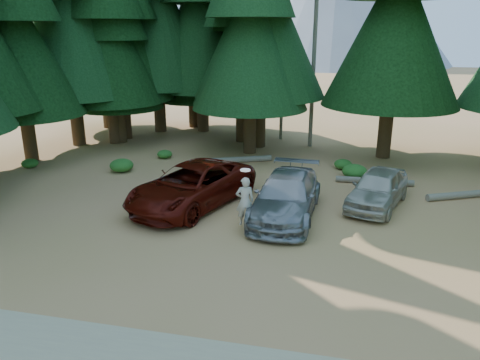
{
  "coord_description": "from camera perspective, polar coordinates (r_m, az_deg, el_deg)",
  "views": [
    {
      "loc": [
        2.71,
        -13.54,
        6.92
      ],
      "look_at": [
        -1.07,
        3.34,
        1.25
      ],
      "focal_mm": 35.0,
      "sensor_mm": 36.0,
      "label": 1
    }
  ],
  "objects": [
    {
      "name": "frisbee_player",
      "position": [
        16.57,
        0.6,
        -2.57
      ],
      "size": [
        0.76,
        0.62,
        2.05
      ],
      "rotation": [
        0.0,
        0.0,
        3.47
      ],
      "color": "beige",
      "rests_on": "ground"
    },
    {
      "name": "forest_belt_north",
      "position": [
        29.5,
        7.02,
        4.44
      ],
      "size": [
        36.0,
        7.0,
        22.0
      ],
      "primitive_type": null,
      "color": "black",
      "rests_on": "ground"
    },
    {
      "name": "snag_back",
      "position": [
        29.86,
        5.24,
        14.39
      ],
      "size": [
        0.2,
        0.2,
        10.0
      ],
      "primitive_type": "cylinder",
      "color": "#665C52",
      "rests_on": "ground"
    },
    {
      "name": "silver_minivan_center",
      "position": [
        17.86,
        5.66,
        -1.98
      ],
      "size": [
        2.46,
        5.62,
        1.61
      ],
      "primitive_type": "imported",
      "rotation": [
        0.0,
        0.0,
        -0.04
      ],
      "color": "gray",
      "rests_on": "ground"
    },
    {
      "name": "red_pickup",
      "position": [
        18.92,
        -5.86,
        -0.67
      ],
      "size": [
        4.68,
        6.7,
        1.7
      ],
      "primitive_type": "imported",
      "rotation": [
        0.0,
        0.0,
        -0.34
      ],
      "color": "#550E07",
      "rests_on": "ground"
    },
    {
      "name": "shrub_center_left",
      "position": [
        22.57,
        -1.96,
        1.26
      ],
      "size": [
        1.34,
        1.34,
        0.74
      ],
      "primitive_type": "ellipsoid",
      "color": "#1E5C1B",
      "rests_on": "ground"
    },
    {
      "name": "shrub_center_right",
      "position": [
        24.47,
        12.45,
        1.89
      ],
      "size": [
        0.9,
        0.9,
        0.5
      ],
      "primitive_type": "ellipsoid",
      "color": "#1E5C1B",
      "rests_on": "ground"
    },
    {
      "name": "log_left",
      "position": [
        25.0,
        -1.11,
        2.45
      ],
      "size": [
        4.18,
        2.04,
        0.32
      ],
      "primitive_type": "cylinder",
      "rotation": [
        0.0,
        1.57,
        0.41
      ],
      "color": "#665C52",
      "rests_on": "ground"
    },
    {
      "name": "log_right",
      "position": [
        22.39,
        26.88,
        -1.49
      ],
      "size": [
        4.4,
        2.31,
        0.3
      ],
      "primitive_type": "cylinder",
      "rotation": [
        0.0,
        1.57,
        0.45
      ],
      "color": "#665C52",
      "rests_on": "ground"
    },
    {
      "name": "shrub_edge_west",
      "position": [
        26.45,
        -24.24,
        1.87
      ],
      "size": [
        0.85,
        0.85,
        0.47
      ],
      "primitive_type": "ellipsoid",
      "color": "#1E5C1B",
      "rests_on": "ground"
    },
    {
      "name": "shrub_left",
      "position": [
        26.24,
        -9.17,
        3.13
      ],
      "size": [
        0.82,
        0.82,
        0.45
      ],
      "primitive_type": "ellipsoid",
      "color": "#1E5C1B",
      "rests_on": "ground"
    },
    {
      "name": "shrub_far_right",
      "position": [
        23.11,
        13.8,
        1.04
      ],
      "size": [
        1.19,
        1.19,
        0.66
      ],
      "primitive_type": "ellipsoid",
      "color": "#1E5C1B",
      "rests_on": "ground"
    },
    {
      "name": "snag_front",
      "position": [
        28.12,
        9.08,
        16.06
      ],
      "size": [
        0.24,
        0.24,
        12.0
      ],
      "primitive_type": "cylinder",
      "color": "#665C52",
      "rests_on": "ground"
    },
    {
      "name": "silver_minivan_right",
      "position": [
        19.61,
        16.46,
        -0.96
      ],
      "size": [
        3.01,
        4.73,
        1.5
      ],
      "primitive_type": "imported",
      "rotation": [
        0.0,
        0.0,
        -0.3
      ],
      "color": "beige",
      "rests_on": "ground"
    },
    {
      "name": "shrub_far_left",
      "position": [
        24.19,
        -14.24,
        1.75
      ],
      "size": [
        1.17,
        1.17,
        0.64
      ],
      "primitive_type": "ellipsoid",
      "color": "#1E5C1B",
      "rests_on": "ground"
    },
    {
      "name": "log_mid",
      "position": [
        22.48,
        16.05,
        -0.12
      ],
      "size": [
        3.51,
        0.34,
        0.29
      ],
      "primitive_type": "cylinder",
      "rotation": [
        0.0,
        1.57,
        0.02
      ],
      "color": "#665C52",
      "rests_on": "ground"
    },
    {
      "name": "shrub_right",
      "position": [
        21.27,
        6.82,
        -0.06
      ],
      "size": [
        1.17,
        1.17,
        0.64
      ],
      "primitive_type": "ellipsoid",
      "color": "#1E5C1B",
      "rests_on": "ground"
    },
    {
      "name": "ground",
      "position": [
        15.45,
        1.19,
        -8.47
      ],
      "size": [
        160.0,
        160.0,
        0.0
      ],
      "primitive_type": "plane",
      "color": "#AE8A49",
      "rests_on": "ground"
    }
  ]
}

